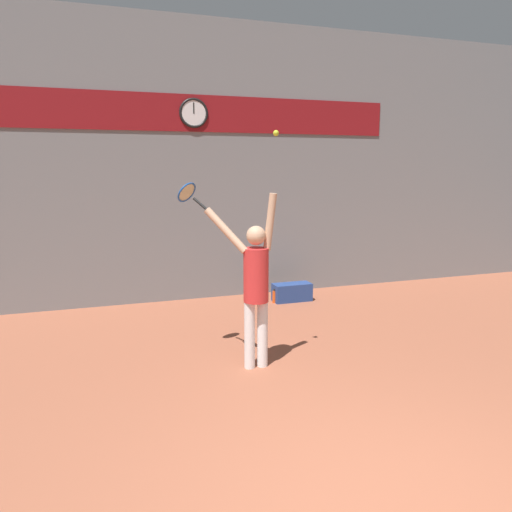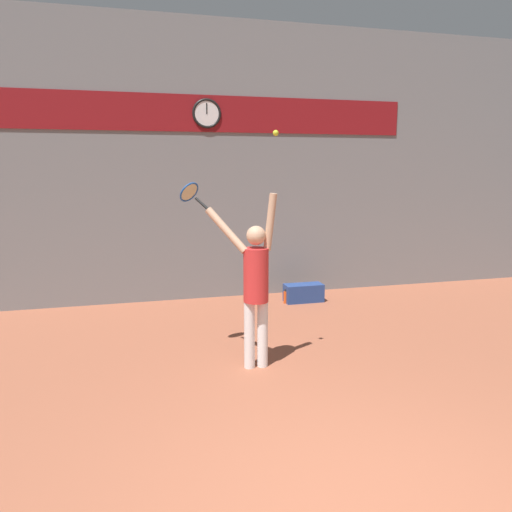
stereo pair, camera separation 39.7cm
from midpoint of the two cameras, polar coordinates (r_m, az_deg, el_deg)
back_wall at (r=9.21m, az=-4.33°, el=10.54°), size 18.00×0.10×5.00m
sponsor_banner at (r=9.20m, az=-4.33°, el=15.93°), size 7.52×0.02×0.63m
scoreboard_clock at (r=9.18m, az=-4.38°, el=15.94°), size 0.52×0.05×0.52m
tennis_player at (r=5.97m, az=1.81°, el=-2.92°), size 0.83×0.51×2.13m
tennis_racket at (r=6.19m, az=-5.67°, el=7.14°), size 0.37×0.42×0.34m
tennis_ball at (r=5.78m, az=4.29°, el=13.85°), size 0.07×0.07×0.07m
water_bottle at (r=9.06m, az=4.66°, el=-4.69°), size 0.07×0.07×0.26m
equipment_bag at (r=9.19m, az=6.69°, el=-4.22°), size 0.70×0.31×0.33m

